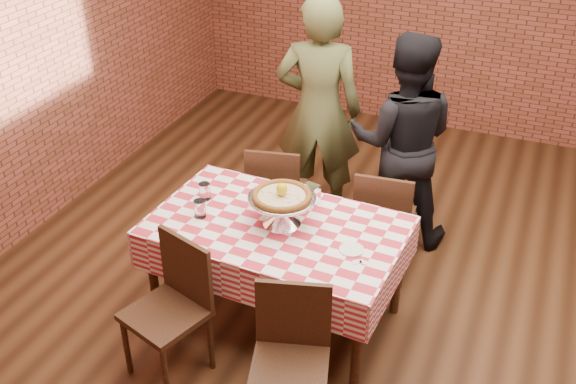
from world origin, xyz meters
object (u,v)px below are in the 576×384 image
object	(u,v)px
chair_far_right	(384,219)
water_glass_left	(200,209)
table	(277,273)
chair_near_left	(165,315)
water_glass_right	(205,191)
chair_far_left	(277,192)
chair_near_right	(290,370)
diner_black	(402,141)
condiment_caddy	(311,195)
pizza_stand	(282,210)
pizza	(282,196)
diner_olive	(319,111)

from	to	relation	value
chair_far_right	water_glass_left	bearing A→B (deg)	36.07
table	chair_near_left	distance (m)	0.82
water_glass_right	chair_far_left	xyz separation A→B (m)	(0.21, 0.73, -0.37)
chair_near_right	diner_black	distance (m)	2.13
water_glass_right	diner_black	distance (m)	1.57
table	condiment_caddy	xyz separation A→B (m)	(0.11, 0.31, 0.45)
pizza_stand	water_glass_left	distance (m)	0.53
chair_near_right	chair_far_right	bearing A→B (deg)	71.39
pizza	chair_near_right	xyz separation A→B (m)	(0.40, -0.86, -0.51)
table	diner_black	size ratio (longest dim) A/B	0.94
chair_near_right	diner_black	bearing A→B (deg)	72.68
chair_near_left	chair_far_left	bearing A→B (deg)	105.94
water_glass_left	diner_black	distance (m)	1.68
table	pizza_stand	xyz separation A→B (m)	(0.02, 0.03, 0.48)
pizza_stand	condiment_caddy	size ratio (longest dim) A/B	3.09
pizza	water_glass_right	world-z (taller)	pizza
pizza	water_glass_left	size ratio (longest dim) A/B	3.13
pizza_stand	chair_near_left	bearing A→B (deg)	-120.81
water_glass_left	water_glass_right	world-z (taller)	same
chair_far_left	chair_far_right	bearing A→B (deg)	165.07
pizza	water_glass_right	size ratio (longest dim) A/B	3.13
table	diner_olive	world-z (taller)	diner_olive
water_glass_left	water_glass_right	xyz separation A→B (m)	(-0.07, 0.20, 0.00)
water_glass_left	diner_black	size ratio (longest dim) A/B	0.07
diner_olive	pizza	bearing A→B (deg)	87.55
pizza	chair_far_left	size ratio (longest dim) A/B	0.42
pizza	chair_near_right	distance (m)	1.08
condiment_caddy	diner_black	bearing A→B (deg)	82.55
table	chair_near_right	world-z (taller)	chair_near_right
table	diner_olive	xyz separation A→B (m)	(-0.22, 1.34, 0.56)
water_glass_left	chair_near_left	xyz separation A→B (m)	(0.07, -0.61, -0.37)
water_glass_left	chair_far_left	xyz separation A→B (m)	(0.13, 0.93, -0.37)
chair_far_left	diner_olive	world-z (taller)	diner_olive
condiment_caddy	chair_near_left	world-z (taller)	chair_near_left
chair_near_right	diner_olive	xyz separation A→B (m)	(-0.65, 2.17, 0.49)
chair_far_left	water_glass_right	bearing A→B (deg)	62.37
pizza_stand	water_glass_left	bearing A→B (deg)	-165.56
pizza	diner_black	size ratio (longest dim) A/B	0.22
pizza_stand	water_glass_left	world-z (taller)	pizza_stand
diner_olive	water_glass_right	bearing A→B (deg)	61.70
pizza_stand	pizza	world-z (taller)	pizza
table	pizza	bearing A→B (deg)	51.83
chair_near_left	chair_far_right	xyz separation A→B (m)	(0.92, 1.49, -0.01)
diner_black	pizza_stand	bearing A→B (deg)	58.09
chair_far_right	pizza_stand	bearing A→B (deg)	51.79
pizza_stand	pizza	size ratio (longest dim) A/B	1.17
pizza_stand	water_glass_left	xyz separation A→B (m)	(-0.51, -0.13, -0.04)
water_glass_right	table	bearing A→B (deg)	-10.02
water_glass_right	diner_olive	xyz separation A→B (m)	(0.34, 1.24, 0.12)
table	water_glass_left	size ratio (longest dim) A/B	13.31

